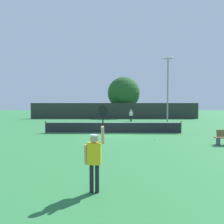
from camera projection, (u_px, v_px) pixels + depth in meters
The scene contains 10 objects.
ground_plane at pixel (113, 133), 17.01m from camera, with size 120.00×120.00×0.00m, color #2D723D.
tennis_net at pixel (113, 127), 16.99m from camera, with size 11.81×0.08×1.07m.
perimeter_fence at pixel (114, 111), 33.36m from camera, with size 28.47×0.12×2.67m, color #2D332D.
player_serving at pixel (95, 154), 5.62m from camera, with size 0.68×0.40×2.52m.
player_receiving at pixel (131, 114), 28.25m from camera, with size 0.57×0.25×1.69m.
tennis_ball at pixel (155, 139), 13.88m from camera, with size 0.07×0.07×0.07m, color #CCE033.
light_pole at pixel (168, 86), 24.26m from camera, with size 1.18×0.28×8.36m.
large_tree at pixel (124, 93), 36.60m from camera, with size 5.98×5.98×7.52m.
parked_car_near at pixel (76, 112), 40.89m from camera, with size 2.07×4.27×1.69m.
parked_car_mid at pixel (148, 112), 39.82m from camera, with size 2.46×4.42×1.69m.
Camera 1 is at (0.18, -16.91, 2.56)m, focal length 31.52 mm.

